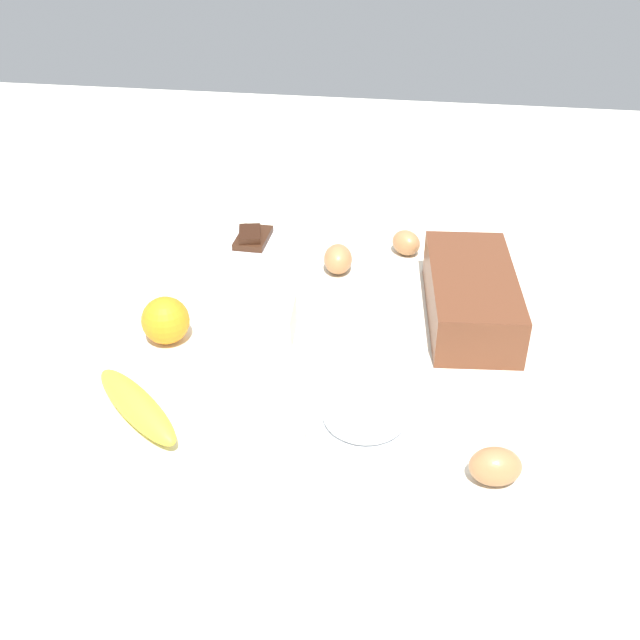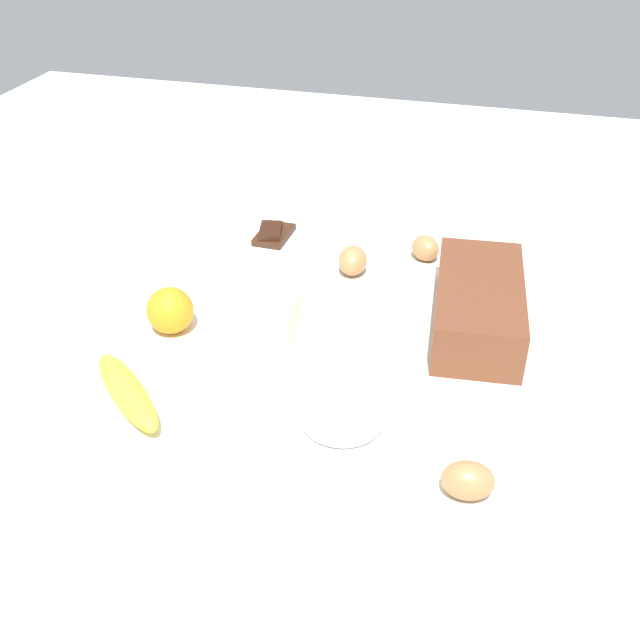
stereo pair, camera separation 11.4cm
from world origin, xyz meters
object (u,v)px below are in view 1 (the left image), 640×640
object	(u,v)px
banana	(137,406)
orange_fruit	(166,320)
egg_beside_bowl	(406,243)
chocolate_plate	(253,241)
butter_block	(273,321)
egg_near_butter	(336,259)
loaf_pan	(471,294)
flour_bowl	(364,427)
egg_loose	(495,466)

from	to	relation	value
banana	orange_fruit	xyz separation A→B (m)	(-0.18, -0.02, 0.02)
egg_beside_bowl	banana	bearing A→B (deg)	-32.90
chocolate_plate	butter_block	bearing A→B (deg)	18.40
orange_fruit	banana	bearing A→B (deg)	5.19
egg_near_butter	loaf_pan	bearing A→B (deg)	63.48
loaf_pan	butter_block	xyz separation A→B (m)	(0.10, -0.30, -0.01)
flour_bowl	egg_beside_bowl	xyz separation A→B (m)	(-0.52, 0.03, -0.01)
flour_bowl	egg_loose	size ratio (longest dim) A/B	2.32
flour_bowl	orange_fruit	distance (m)	0.37
egg_loose	chocolate_plate	xyz separation A→B (m)	(-0.55, -0.42, -0.01)
butter_block	egg_loose	size ratio (longest dim) A/B	1.43
banana	egg_loose	bearing A→B (deg)	83.84
loaf_pan	chocolate_plate	world-z (taller)	loaf_pan
butter_block	egg_beside_bowl	distance (m)	0.35
loaf_pan	egg_loose	distance (m)	0.36
butter_block	egg_near_butter	xyz separation A→B (m)	(-0.21, 0.07, -0.01)
chocolate_plate	egg_loose	bearing A→B (deg)	37.23
egg_near_butter	chocolate_plate	size ratio (longest dim) A/B	0.49
flour_bowl	egg_near_butter	world-z (taller)	flour_bowl
loaf_pan	butter_block	world-z (taller)	loaf_pan
egg_near_butter	egg_loose	size ratio (longest dim) A/B	1.02
banana	egg_loose	distance (m)	0.46
flour_bowl	chocolate_plate	bearing A→B (deg)	-153.37
loaf_pan	flour_bowl	size ratio (longest dim) A/B	1.99
loaf_pan	butter_block	distance (m)	0.31
banana	egg_beside_bowl	size ratio (longest dim) A/B	3.40
egg_near_butter	flour_bowl	bearing A→B (deg)	11.80
orange_fruit	egg_beside_bowl	world-z (taller)	orange_fruit
banana	egg_loose	xyz separation A→B (m)	(0.05, 0.46, 0.00)
orange_fruit	butter_block	distance (m)	0.16
loaf_pan	butter_block	size ratio (longest dim) A/B	3.23
butter_block	orange_fruit	bearing A→B (deg)	-78.76
banana	butter_block	world-z (taller)	butter_block
egg_beside_bowl	egg_loose	distance (m)	0.57
loaf_pan	flour_bowl	bearing A→B (deg)	-28.03
egg_near_butter	egg_beside_bowl	bearing A→B (deg)	125.03
egg_loose	egg_beside_bowl	bearing A→B (deg)	-166.52
butter_block	egg_loose	world-z (taller)	butter_block
chocolate_plate	flour_bowl	bearing A→B (deg)	26.63
flour_bowl	chocolate_plate	size ratio (longest dim) A/B	1.12
egg_loose	loaf_pan	bearing A→B (deg)	-176.31
flour_bowl	orange_fruit	xyz separation A→B (m)	(-0.19, -0.32, 0.00)
flour_bowl	egg_loose	distance (m)	0.16
orange_fruit	egg_loose	xyz separation A→B (m)	(0.23, 0.48, -0.01)
flour_bowl	egg_beside_bowl	distance (m)	0.52
loaf_pan	egg_loose	xyz separation A→B (m)	(0.36, 0.02, -0.02)
egg_near_butter	chocolate_plate	distance (m)	0.18
egg_beside_bowl	flour_bowl	bearing A→B (deg)	-2.90
flour_bowl	orange_fruit	bearing A→B (deg)	-121.03
egg_beside_bowl	chocolate_plate	distance (m)	0.28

